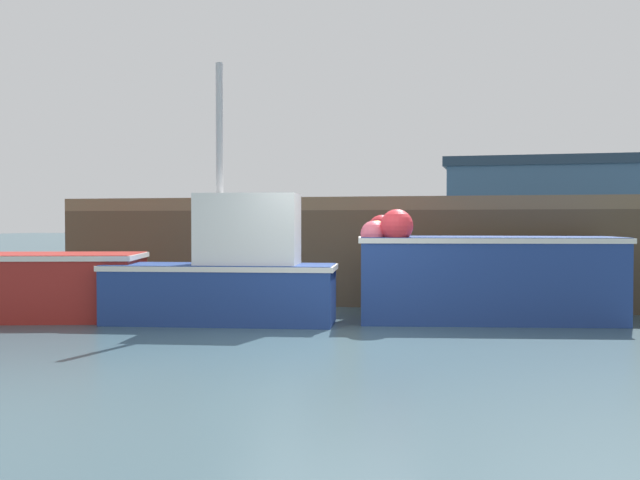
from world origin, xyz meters
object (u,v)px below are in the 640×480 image
object	(u,v)px
fishing_boat_near_left	(32,284)
fishing_boat_mid	(483,274)
mooring_buoy_foreground	(101,303)
fishing_boat_near_right	(228,274)

from	to	relation	value
fishing_boat_near_left	fishing_boat_mid	bearing A→B (deg)	11.63
fishing_boat_near_left	mooring_buoy_foreground	world-z (taller)	fishing_boat_near_left
fishing_boat_near_left	fishing_boat_near_right	world-z (taller)	fishing_boat_near_right
fishing_boat_near_right	fishing_boat_mid	world-z (taller)	fishing_boat_near_right
fishing_boat_near_right	mooring_buoy_foreground	xyz separation A→B (m)	(-2.08, -0.21, -0.48)
fishing_boat_mid	fishing_boat_near_left	bearing A→B (deg)	-168.37
fishing_boat_mid	mooring_buoy_foreground	distance (m)	6.13
fishing_boat_near_right	mooring_buoy_foreground	world-z (taller)	fishing_boat_near_right
fishing_boat_near_left	fishing_boat_near_right	distance (m)	3.31
fishing_boat_near_left	fishing_boat_mid	world-z (taller)	fishing_boat_mid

